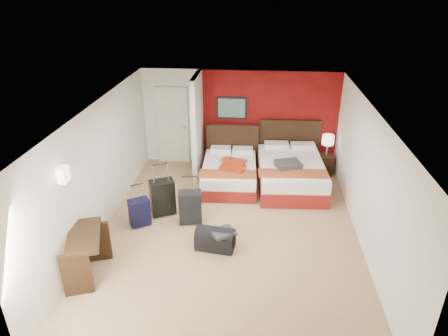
# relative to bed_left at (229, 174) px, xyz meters

# --- Properties ---
(ground) EXTENTS (6.50, 6.50, 0.00)m
(ground) POSITION_rel_bed_left_xyz_m (0.15, -1.96, -0.27)
(ground) COLOR tan
(ground) RESTS_ON ground
(room_walls) EXTENTS (5.02, 6.52, 2.50)m
(room_walls) POSITION_rel_bed_left_xyz_m (-1.25, -0.54, 0.98)
(room_walls) COLOR white
(room_walls) RESTS_ON ground
(red_accent_panel) EXTENTS (3.50, 0.04, 2.50)m
(red_accent_panel) POSITION_rel_bed_left_xyz_m (0.90, 1.27, 0.98)
(red_accent_panel) COLOR maroon
(red_accent_panel) RESTS_ON ground
(partition_wall) EXTENTS (0.12, 1.20, 2.50)m
(partition_wall) POSITION_rel_bed_left_xyz_m (-0.85, 0.65, 0.98)
(partition_wall) COLOR silver
(partition_wall) RESTS_ON ground
(entry_door) EXTENTS (0.82, 0.06, 2.05)m
(entry_door) POSITION_rel_bed_left_xyz_m (-1.60, 1.24, 0.75)
(entry_door) COLOR silver
(entry_door) RESTS_ON ground
(bed_left) EXTENTS (1.33, 1.86, 0.54)m
(bed_left) POSITION_rel_bed_left_xyz_m (0.00, 0.00, 0.00)
(bed_left) COLOR white
(bed_left) RESTS_ON ground
(bed_right) EXTENTS (1.61, 2.22, 0.64)m
(bed_right) POSITION_rel_bed_left_xyz_m (1.46, 0.06, 0.05)
(bed_right) COLOR white
(bed_right) RESTS_ON ground
(red_suitcase_open) EXTENTS (0.75, 0.89, 0.09)m
(red_suitcase_open) POSITION_rel_bed_left_xyz_m (0.10, -0.10, 0.32)
(red_suitcase_open) COLOR #AF2C0F
(red_suitcase_open) RESTS_ON bed_left
(jacket_bundle) EXTENTS (0.65, 0.58, 0.13)m
(jacket_bundle) POSITION_rel_bed_left_xyz_m (1.36, -0.24, 0.44)
(jacket_bundle) COLOR #3E3F44
(jacket_bundle) RESTS_ON bed_right
(nightstand) EXTENTS (0.37, 0.37, 0.51)m
(nightstand) POSITION_rel_bed_left_xyz_m (2.38, 0.83, -0.01)
(nightstand) COLOR black
(nightstand) RESTS_ON ground
(table_lamp) EXTENTS (0.34, 0.34, 0.52)m
(table_lamp) POSITION_rel_bed_left_xyz_m (2.38, 0.83, 0.50)
(table_lamp) COLOR silver
(table_lamp) RESTS_ON nightstand
(suitcase_black) EXTENTS (0.58, 0.49, 0.75)m
(suitcase_black) POSITION_rel_bed_left_xyz_m (-1.29, -1.44, 0.10)
(suitcase_black) COLOR black
(suitcase_black) RESTS_ON ground
(suitcase_charcoal) EXTENTS (0.49, 0.35, 0.67)m
(suitcase_charcoal) POSITION_rel_bed_left_xyz_m (-0.66, -1.72, 0.06)
(suitcase_charcoal) COLOR black
(suitcase_charcoal) RESTS_ON ground
(suitcase_navy) EXTENTS (0.47, 0.42, 0.56)m
(suitcase_navy) POSITION_rel_bed_left_xyz_m (-1.66, -1.91, 0.01)
(suitcase_navy) COLOR black
(suitcase_navy) RESTS_ON ground
(duffel_bag) EXTENTS (0.75, 0.47, 0.36)m
(duffel_bag) POSITION_rel_bed_left_xyz_m (-0.06, -2.52, -0.09)
(duffel_bag) COLOR black
(duffel_bag) RESTS_ON ground
(jacket_draped) EXTENTS (0.53, 0.51, 0.05)m
(jacket_draped) POSITION_rel_bed_left_xyz_m (0.09, -2.57, 0.11)
(jacket_draped) COLOR #333236
(jacket_draped) RESTS_ON duffel_bag
(desk) EXTENTS (0.80, 1.11, 0.84)m
(desk) POSITION_rel_bed_left_xyz_m (-2.07, -3.49, 0.15)
(desk) COLOR black
(desk) RESTS_ON ground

